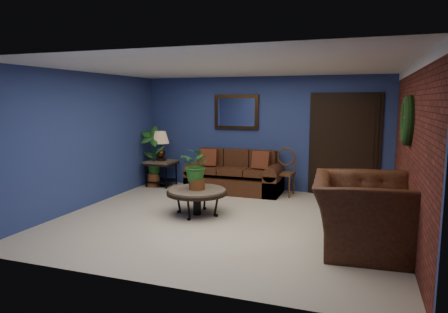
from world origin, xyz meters
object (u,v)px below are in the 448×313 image
(coffee_table, at_px, (197,193))
(end_table, at_px, (161,167))
(side_chair, at_px, (284,168))
(armchair, at_px, (363,213))
(sofa, at_px, (235,178))
(table_lamp, at_px, (161,142))

(coffee_table, bearing_deg, end_table, 131.84)
(side_chair, bearing_deg, armchair, -55.15)
(sofa, relative_size, side_chair, 2.05)
(sofa, bearing_deg, armchair, -45.53)
(armchair, bearing_deg, side_chair, 26.09)
(coffee_table, xyz_separation_m, armchair, (2.73, -0.74, 0.09))
(armchair, bearing_deg, coffee_table, 70.94)
(table_lamp, height_order, armchair, table_lamp)
(side_chair, bearing_deg, coffee_table, -114.99)
(side_chair, distance_m, armchair, 3.16)
(coffee_table, xyz_separation_m, table_lamp, (-1.72, 1.92, 0.63))
(coffee_table, height_order, side_chair, side_chair)
(sofa, xyz_separation_m, end_table, (-1.80, -0.03, 0.16))
(coffee_table, height_order, table_lamp, table_lamp)
(end_table, distance_m, armchair, 5.19)
(sofa, xyz_separation_m, side_chair, (1.07, 0.05, 0.26))
(table_lamp, height_order, side_chair, table_lamp)
(coffee_table, bearing_deg, table_lamp, 131.84)
(sofa, bearing_deg, end_table, -179.15)
(sofa, distance_m, armchair, 3.78)
(sofa, xyz_separation_m, table_lamp, (-1.80, -0.03, 0.72))
(end_table, xyz_separation_m, armchair, (4.45, -2.67, 0.03))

